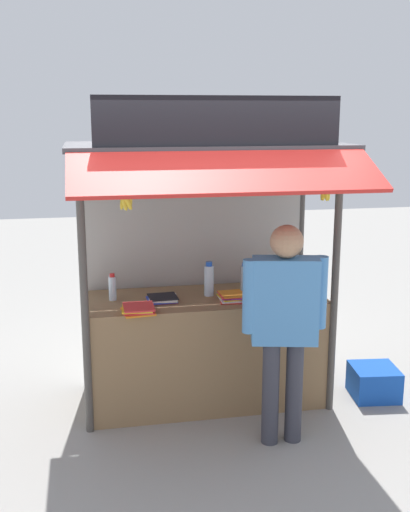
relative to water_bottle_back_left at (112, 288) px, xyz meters
name	(u,v)px	position (x,y,z in m)	size (l,w,h in m)	color
ground_plane	(205,399)	(0.76, -0.06, -1.02)	(20.00, 20.00, 0.00)	gray
stall_counter	(205,349)	(0.76, -0.06, -0.56)	(1.97, 0.76, 0.92)	olive
stall_structure	(203,222)	(0.76, 0.02, 0.52)	(2.17, 1.57, 2.53)	#4C4742
water_bottle_back_left	(112,288)	(0.00, 0.00, 0.00)	(0.06, 0.06, 0.22)	silver
water_bottle_mid_right	(257,278)	(1.21, -0.03, 0.03)	(0.08, 0.08, 0.28)	silver
water_bottle_back_right	(209,280)	(0.80, -0.02, 0.03)	(0.08, 0.08, 0.29)	silver
water_bottle_mid_left	(287,274)	(1.49, 0.02, 0.04)	(0.09, 0.09, 0.31)	silver
water_bottle_left	(270,279)	(1.34, 0.00, 0.00)	(0.06, 0.06, 0.23)	silver
water_bottle_rear_center	(245,278)	(1.13, 0.06, 0.01)	(0.07, 0.07, 0.25)	silver
magazine_stack_far_left	(232,297)	(0.96, -0.19, -0.07)	(0.23, 0.25, 0.06)	red
magazine_stack_right	(138,309)	(0.18, -0.36, -0.08)	(0.26, 0.29, 0.05)	orange
magazine_stack_center	(275,299)	(1.29, -0.28, -0.09)	(0.22, 0.27, 0.04)	orange
magazine_stack_far_right	(162,299)	(0.39, -0.11, -0.08)	(0.25, 0.25, 0.04)	red
banana_bunch_inner_right	(325,190)	(1.59, -0.54, 0.83)	(0.10, 0.09, 0.29)	#332D23
banana_bunch_inner_left	(126,199)	(0.10, -0.54, 0.79)	(0.11, 0.11, 0.32)	#332D23
vendor_person	(285,315)	(1.18, -0.87, -0.03)	(0.63, 0.30, 1.65)	#383842
plastic_crate	(374,382)	(2.21, -0.29, -0.89)	(0.38, 0.38, 0.27)	#194CB2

